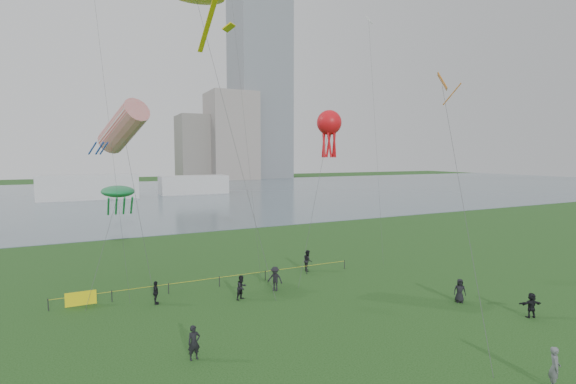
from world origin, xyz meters
name	(u,v)px	position (x,y,z in m)	size (l,w,h in m)	color
ground_plane	(376,368)	(0.00, 0.00, 0.00)	(400.00, 400.00, 0.00)	#173D13
lake	(139,195)	(0.00, 100.00, 0.02)	(400.00, 120.00, 0.08)	slate
tower	(259,48)	(62.00, 168.00, 60.00)	(24.00, 24.00, 120.00)	slate
building_mid	(231,136)	(46.00, 162.00, 19.00)	(20.00, 20.00, 38.00)	gray
building_low	(197,148)	(32.00, 168.00, 14.00)	(16.00, 18.00, 28.00)	slate
pavilion_left	(89,187)	(-12.00, 95.00, 3.00)	(22.00, 8.00, 6.00)	silver
pavilion_right	(194,185)	(14.00, 98.00, 2.50)	(18.00, 7.00, 5.00)	silver
fence	(139,291)	(-9.38, 15.93, 0.55)	(24.07, 0.07, 1.05)	black
kite_flyer	(555,368)	(6.14, -4.98, 0.97)	(0.71, 0.46, 1.93)	slate
spectator_a	(242,287)	(-2.66, 12.29, 0.90)	(0.87, 0.68, 1.80)	black
spectator_b	(275,279)	(0.35, 13.03, 0.96)	(1.24, 0.71, 1.92)	black
spectator_c	(156,293)	(-8.47, 14.03, 0.83)	(0.98, 0.41, 1.67)	black
spectator_d	(460,291)	(11.25, 4.89, 0.85)	(0.83, 0.54, 1.70)	black
spectator_e	(531,305)	(13.15, 0.80, 0.82)	(1.52, 0.48, 1.64)	black
spectator_f	(194,343)	(-7.92, 4.82, 0.90)	(0.66, 0.43, 1.80)	black
spectator_g	(308,260)	(5.36, 16.88, 0.96)	(0.93, 0.72, 1.91)	black
kite_windsock	(123,127)	(-10.02, 16.95, 12.62)	(4.33, 5.23, 14.59)	#3F3F42
kite_creature	(118,192)	(-10.37, 19.56, 7.67)	(3.91, 7.09, 8.14)	#3F3F42
kite_octopus	(329,124)	(5.77, 14.03, 13.17)	(4.51, 2.21, 14.30)	#3F3F42
kite_delta	(445,93)	(9.96, 5.61, 14.82)	(6.52, 10.11, 16.32)	#3F3F42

